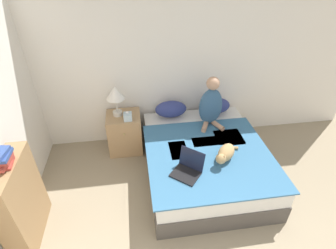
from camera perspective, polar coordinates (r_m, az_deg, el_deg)
name	(u,v)px	position (r m, az deg, el deg)	size (l,w,h in m)	color
wall_back	(192,64)	(4.07, 5.18, 13.05)	(5.64, 0.05, 2.55)	white
bed	(204,160)	(3.75, 7.85, -7.64)	(1.61, 1.93, 0.52)	#4C4742
pillow_near	(171,109)	(4.08, 0.62, 3.38)	(0.49, 0.28, 0.25)	navy
pillow_far	(215,106)	(4.24, 10.11, 4.04)	(0.49, 0.28, 0.25)	navy
person_sitting	(211,105)	(3.85, 9.33, 4.31)	(0.35, 0.34, 0.76)	#33567A
cat_tabby	(225,153)	(3.35, 12.39, -6.16)	(0.40, 0.39, 0.20)	tan
laptop_open	(188,169)	(3.14, 4.33, -9.61)	(0.44, 0.44, 0.26)	black
nightstand	(125,133)	(4.18, -9.37, -1.74)	(0.51, 0.48, 0.64)	tan
table_lamp	(115,94)	(3.86, -11.40, 6.42)	(0.27, 0.27, 0.48)	beige
tissue_box	(128,116)	(3.86, -8.75, 1.74)	(0.12, 0.12, 0.14)	silver
bookshelf	(21,202)	(3.27, -29.41, -14.52)	(0.22, 0.75, 1.04)	#99754C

